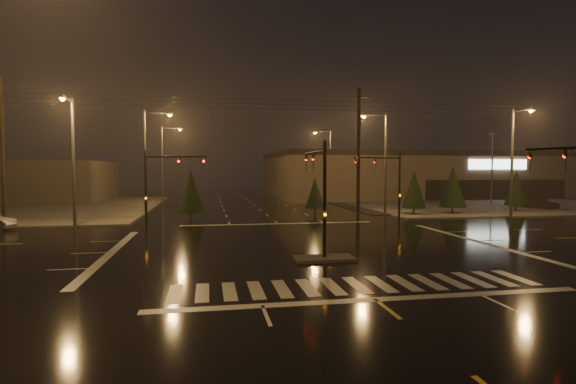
% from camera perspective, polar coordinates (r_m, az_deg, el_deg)
% --- Properties ---
extents(ground, '(140.00, 140.00, 0.00)m').
position_cam_1_polar(ground, '(26.78, 2.43, -6.90)').
color(ground, black).
rests_on(ground, ground).
extents(sidewalk_ne, '(36.00, 36.00, 0.12)m').
position_cam_1_polar(sidewalk_ne, '(66.39, 22.44, -1.15)').
color(sidewalk_ne, '#4C4944').
rests_on(sidewalk_ne, ground).
extents(median_island, '(3.00, 1.60, 0.15)m').
position_cam_1_polar(median_island, '(22.95, 4.64, -8.39)').
color(median_island, '#4C4944').
rests_on(median_island, ground).
extents(crosswalk, '(15.00, 2.60, 0.01)m').
position_cam_1_polar(crosswalk, '(18.30, 8.74, -11.59)').
color(crosswalk, beige).
rests_on(crosswalk, ground).
extents(stop_bar_near, '(16.00, 0.50, 0.01)m').
position_cam_1_polar(stop_bar_near, '(16.49, 11.05, -13.25)').
color(stop_bar_near, beige).
rests_on(stop_bar_near, ground).
extents(stop_bar_far, '(16.00, 0.50, 0.01)m').
position_cam_1_polar(stop_bar_far, '(37.47, -1.26, -4.05)').
color(stop_bar_far, beige).
rests_on(stop_bar_far, ground).
extents(parking_lot, '(50.00, 24.00, 0.08)m').
position_cam_1_polar(parking_lot, '(67.61, 26.92, -1.20)').
color(parking_lot, black).
rests_on(parking_lot, ground).
extents(retail_building, '(60.20, 28.30, 7.20)m').
position_cam_1_polar(retail_building, '(82.51, 19.43, 2.30)').
color(retail_building, brown).
rests_on(retail_building, ground).
extents(signal_mast_median, '(0.25, 4.59, 6.00)m').
position_cam_1_polar(signal_mast_median, '(23.41, 4.09, 0.91)').
color(signal_mast_median, black).
rests_on(signal_mast_median, ground).
extents(signal_mast_ne, '(4.84, 1.86, 6.00)m').
position_cam_1_polar(signal_mast_ne, '(39.00, 12.86, 1.73)').
color(signal_mast_ne, black).
rests_on(signal_mast_ne, ground).
extents(signal_mast_nw, '(4.84, 1.86, 6.00)m').
position_cam_1_polar(signal_mast_nw, '(36.08, -16.13, 1.59)').
color(signal_mast_nw, black).
rests_on(signal_mast_nw, ground).
extents(streetlight_1, '(2.77, 0.32, 10.00)m').
position_cam_1_polar(streetlight_1, '(44.09, -17.30, 4.42)').
color(streetlight_1, '#38383A').
rests_on(streetlight_1, ground).
extents(streetlight_2, '(2.77, 0.32, 10.00)m').
position_cam_1_polar(streetlight_2, '(59.99, -15.41, 4.04)').
color(streetlight_2, '#38383A').
rests_on(streetlight_2, ground).
extents(streetlight_3, '(2.77, 0.32, 10.00)m').
position_cam_1_polar(streetlight_3, '(45.07, 11.94, 4.46)').
color(streetlight_3, '#38383A').
rests_on(streetlight_3, ground).
extents(streetlight_4, '(2.77, 0.32, 10.00)m').
position_cam_1_polar(streetlight_4, '(64.04, 5.17, 4.06)').
color(streetlight_4, '#38383A').
rests_on(streetlight_4, ground).
extents(streetlight_5, '(0.32, 2.77, 10.00)m').
position_cam_1_polar(streetlight_5, '(38.33, -25.75, 4.50)').
color(streetlight_5, '#38383A').
rests_on(streetlight_5, ground).
extents(streetlight_6, '(0.32, 2.77, 10.00)m').
position_cam_1_polar(streetlight_6, '(46.22, 26.81, 4.16)').
color(streetlight_6, '#38383A').
rests_on(streetlight_6, ground).
extents(utility_pole_0, '(2.20, 0.32, 12.00)m').
position_cam_1_polar(utility_pole_0, '(42.95, -32.51, 4.57)').
color(utility_pole_0, black).
rests_on(utility_pole_0, ground).
extents(utility_pole_1, '(2.20, 0.32, 12.00)m').
position_cam_1_polar(utility_pole_1, '(42.09, 8.95, 5.04)').
color(utility_pole_1, black).
rests_on(utility_pole_1, ground).
extents(conifer_0, '(2.33, 2.33, 4.34)m').
position_cam_1_polar(conifer_0, '(46.22, 15.71, 0.30)').
color(conifer_0, black).
rests_on(conifer_0, ground).
extents(conifer_1, '(2.67, 2.67, 4.88)m').
position_cam_1_polar(conifer_1, '(48.36, 20.20, 0.66)').
color(conifer_1, black).
rests_on(conifer_1, ground).
extents(conifer_2, '(2.36, 2.36, 4.38)m').
position_cam_1_polar(conifer_2, '(53.61, 26.98, 0.47)').
color(conifer_2, black).
rests_on(conifer_2, ground).
extents(conifer_3, '(2.44, 2.44, 4.51)m').
position_cam_1_polar(conifer_3, '(41.37, -12.28, 0.16)').
color(conifer_3, black).
rests_on(conifer_3, ground).
extents(conifer_4, '(1.92, 1.92, 3.70)m').
position_cam_1_polar(conifer_4, '(44.35, 3.44, -0.11)').
color(conifer_4, black).
rests_on(conifer_4, ground).
extents(car_parked, '(3.31, 4.72, 1.49)m').
position_cam_1_polar(car_parked, '(58.58, 29.17, -1.16)').
color(car_parked, black).
rests_on(car_parked, ground).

